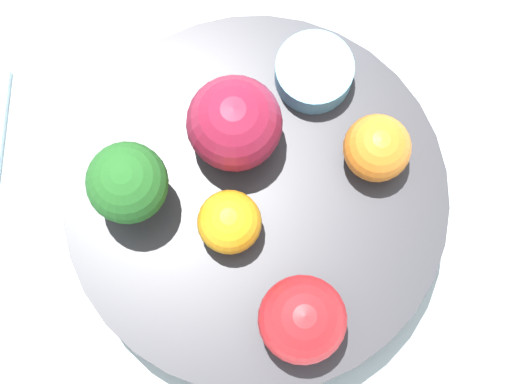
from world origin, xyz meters
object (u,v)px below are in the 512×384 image
apple_red (241,121)px  orange_back (378,149)px  broccoli (128,184)px  apple_green (305,319)px  bowl (256,203)px  orange_front (229,222)px  small_cup (314,72)px

apple_red → orange_back: 0.08m
broccoli → apple_green: size_ratio=1.21×
bowl → orange_back: (0.07, -0.00, 0.04)m
bowl → orange_front: 0.05m
broccoli → small_cup: 0.13m
apple_green → orange_back: apple_green is taller
apple_red → apple_green: apple_red is taller
broccoli → orange_front: (0.05, -0.04, -0.02)m
bowl → broccoli: bearing=161.7°
bowl → orange_front: (-0.02, -0.01, 0.04)m
bowl → broccoli: broccoli is taller
apple_red → orange_front: size_ratio=1.50×
orange_front → small_cup: bearing=43.0°
bowl → small_cup: bearing=45.9°
orange_back → small_cup: 0.06m
orange_front → broccoli: bearing=142.6°
apple_red → orange_front: apple_red is taller
orange_front → small_cup: 0.10m
apple_green → orange_front: bearing=108.4°
apple_green → broccoli: bearing=124.2°
apple_red → small_cup: apple_red is taller
apple_red → bowl: bearing=-96.4°
bowl → orange_back: bearing=-0.6°
bowl → apple_red: size_ratio=4.14×
broccoli → small_cup: size_ratio=1.26×
orange_back → small_cup: size_ratio=0.84×
small_cup → broccoli: bearing=-163.7°
bowl → orange_back: 0.08m
apple_green → small_cup: 0.15m
bowl → orange_front: size_ratio=6.22×
orange_front → orange_back: 0.09m
apple_green → orange_back: bearing=47.1°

